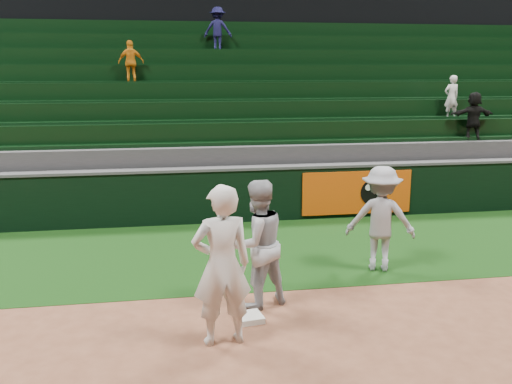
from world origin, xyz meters
TOP-DOWN VIEW (x-y plane):
  - ground at (0.00, 0.00)m, footprint 70.00×70.00m
  - foul_grass at (0.00, 3.00)m, footprint 36.00×4.20m
  - upper_deck at (0.00, 17.45)m, footprint 40.00×12.00m
  - first_base at (-0.32, -0.06)m, footprint 0.41×0.41m
  - first_baseman at (-0.74, -0.63)m, footprint 0.81×0.59m
  - baserunner at (-0.12, 0.46)m, footprint 1.12×1.01m
  - base_coach at (2.22, 1.60)m, footprint 1.33×1.03m
  - field_wall at (0.03, 5.20)m, footprint 36.00×0.45m
  - stadium_seating at (-0.00, 8.97)m, footprint 36.00×5.95m

SIDE VIEW (x-z plane):
  - ground at x=0.00m, z-range 0.00..0.00m
  - foul_grass at x=0.00m, z-range 0.00..0.01m
  - first_base at x=-0.32m, z-range 0.00..0.08m
  - field_wall at x=0.03m, z-range 0.01..1.26m
  - base_coach at x=2.22m, z-range 0.01..1.82m
  - baserunner at x=-0.12m, z-range 0.00..1.88m
  - first_baseman at x=-0.74m, z-range 0.00..2.06m
  - stadium_seating at x=0.00m, z-range -0.89..4.29m
  - upper_deck at x=0.00m, z-range 0.00..12.00m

